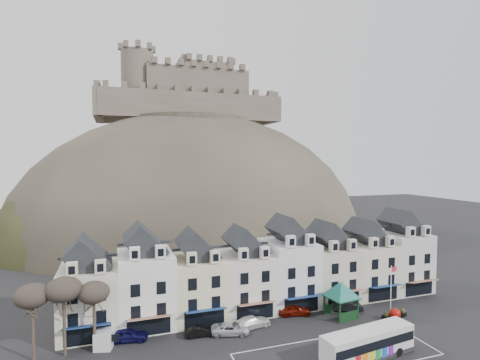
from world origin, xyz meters
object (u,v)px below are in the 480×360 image
object	(u,v)px
car_silver	(230,329)
car_white	(252,322)
red_buoy	(395,315)
car_charcoal	(347,306)
white_van	(107,335)
bus	(368,342)
car_maroon	(294,310)
bus_shelter	(341,290)
car_navy	(128,335)
car_black	(200,331)
flagpole	(391,289)

from	to	relation	value
car_silver	car_white	size ratio (longest dim) A/B	0.95
red_buoy	car_charcoal	bearing A→B (deg)	127.56
white_van	bus	bearing A→B (deg)	-10.36
bus	car_maroon	distance (m)	12.74
bus_shelter	car_navy	xyz separation A→B (m)	(-27.45, 2.19, -2.94)
red_buoy	bus	bearing A→B (deg)	-145.39
white_van	car_navy	xyz separation A→B (m)	(2.32, -0.31, -0.20)
red_buoy	white_van	world-z (taller)	white_van
bus	red_buoy	bearing A→B (deg)	27.52
bus_shelter	red_buoy	world-z (taller)	bus_shelter
red_buoy	car_white	world-z (taller)	red_buoy
bus_shelter	car_charcoal	size ratio (longest dim) A/B	1.72
red_buoy	car_white	distance (m)	18.83
bus	car_silver	xyz separation A→B (m)	(-12.23, 9.98, -1.07)
red_buoy	car_black	world-z (taller)	red_buoy
white_van	car_silver	distance (m)	14.39
flagpole	car_white	bearing A→B (deg)	167.97
bus_shelter	car_white	bearing A→B (deg)	168.16
red_buoy	car_silver	size ratio (longest dim) A/B	0.37
white_van	car_maroon	size ratio (longest dim) A/B	1.02
car_charcoal	bus_shelter	bearing A→B (deg)	145.26
car_silver	car_maroon	xyz separation A→B (m)	(9.86, 2.50, 0.11)
red_buoy	bus_shelter	bearing A→B (deg)	148.42
bus_shelter	car_black	distance (m)	19.48
bus_shelter	flagpole	xyz separation A→B (m)	(5.69, -3.00, 0.43)
car_navy	car_black	size ratio (longest dim) A/B	1.23
car_maroon	car_charcoal	xyz separation A→B (m)	(7.72, -1.04, -0.05)
bus_shelter	car_black	bearing A→B (deg)	170.16
car_silver	car_navy	bearing A→B (deg)	94.58
car_white	white_van	bearing A→B (deg)	73.78
bus	red_buoy	distance (m)	11.26
bus	white_van	size ratio (longest dim) A/B	2.45
car_maroon	red_buoy	bearing A→B (deg)	-106.65
car_silver	bus_shelter	bearing A→B (deg)	-74.96
bus	car_white	world-z (taller)	bus
car_maroon	car_silver	bearing A→B (deg)	115.31
white_van	car_charcoal	distance (m)	31.76
flagpole	car_white	xyz separation A→B (m)	(-18.12, 3.86, -3.45)
white_van	car_maroon	xyz separation A→B (m)	(24.02, -0.00, -0.21)
car_white	car_charcoal	world-z (taller)	car_charcoal
red_buoy	car_maroon	distance (m)	13.12
flagpole	bus_shelter	bearing A→B (deg)	152.21
car_white	flagpole	bearing A→B (deg)	-112.86
flagpole	car_black	xyz separation A→B (m)	(-24.91, 3.66, -3.54)
car_white	car_navy	bearing A→B (deg)	74.14
white_van	car_charcoal	size ratio (longest dim) A/B	1.06
bus	bus_shelter	world-z (taller)	bus_shelter
car_black	car_navy	bearing A→B (deg)	84.32
car_silver	flagpole	bearing A→B (deg)	-82.98
car_black	car_maroon	bearing A→B (deg)	-77.42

